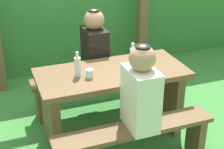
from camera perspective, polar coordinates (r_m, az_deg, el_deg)
name	(u,v)px	position (r m, az deg, el deg)	size (l,w,h in m)	color
ground_plane	(112,134)	(3.57, 0.00, -9.81)	(12.00, 12.00, 0.00)	#3D813A
picnic_table	(112,92)	(3.31, 0.00, -2.93)	(1.40, 0.64, 0.71)	brown
bench_near	(134,139)	(2.98, 3.69, -10.57)	(1.40, 0.24, 0.44)	brown
bench_far	(95,84)	(3.84, -2.82, -1.58)	(1.40, 0.24, 0.44)	brown
person_white_shirt	(141,91)	(2.76, 4.77, -2.70)	(0.25, 0.35, 0.72)	silver
person_black_coat	(95,46)	(3.65, -2.84, 4.75)	(0.25, 0.35, 0.72)	black
drinking_glass	(89,74)	(3.07, -3.74, 0.15)	(0.07, 0.07, 0.08)	silver
bottle_left	(78,66)	(3.09, -5.69, 1.39)	(0.06, 0.06, 0.23)	silver
bottle_right	(133,55)	(3.33, 3.43, 3.24)	(0.06, 0.06, 0.21)	silver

